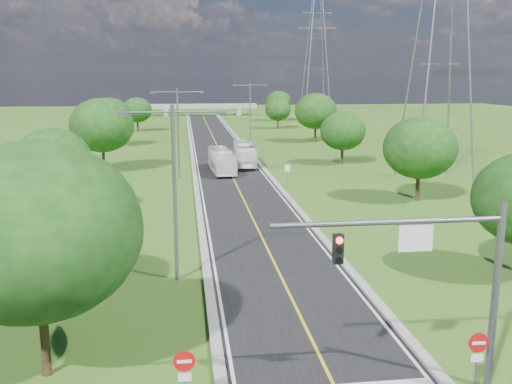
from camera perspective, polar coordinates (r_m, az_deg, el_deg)
The scene contains 27 objects.
ground at distance 80.48m, azimuth -3.34°, elevation 3.48°, with size 260.00×260.00×0.00m, color #325317.
road at distance 86.40m, azimuth -3.62°, elevation 4.07°, with size 8.00×150.00×0.06m, color black.
curb_left at distance 86.23m, azimuth -6.45°, elevation 4.06°, with size 0.50×150.00×0.22m, color gray.
curb_right at distance 86.76m, azimuth -0.81°, elevation 4.18°, with size 0.50×150.00×0.22m, color gray.
signal_mast at distance 21.66m, azimuth 18.17°, elevation -7.04°, with size 8.54×0.33×7.20m.
do_not_enter_left at distance 20.48m, azimuth -7.16°, elevation -17.23°, with size 0.76×0.11×2.50m.
do_not_enter_right at distance 22.98m, azimuth 21.29°, elevation -14.59°, with size 0.76×0.11×2.50m.
speed_limit_sign at distance 59.26m, azimuth 3.16°, elevation 2.03°, with size 0.55×0.09×2.40m.
overpass at distance 159.80m, azimuth -5.38°, elevation 8.48°, with size 30.00×3.00×3.20m.
streetlight_near_left at distance 31.96m, azimuth -8.18°, elevation 1.36°, with size 5.90×0.25×10.00m.
streetlight_mid_left at distance 64.69m, azimuth -7.81°, elevation 6.65°, with size 5.90×0.25×10.00m.
streetlight_far_right at distance 98.27m, azimuth -0.60°, elevation 8.50°, with size 5.90×0.25×10.00m.
power_tower_near at distance 65.50m, azimuth 17.98°, elevation 13.32°, with size 9.00×6.40×28.00m.
power_tower_far at distance 138.08m, azimuth 6.03°, elevation 12.76°, with size 9.00×6.40×28.00m.
tree_la at distance 29.45m, azimuth -24.01°, elevation -1.80°, with size 7.14×7.14×8.30m.
tree_lb at distance 49.11m, azimuth -19.65°, elevation 2.91°, with size 6.30×6.30×7.33m.
tree_lc at distance 70.36m, azimuth -15.17°, elevation 6.46°, with size 7.56×7.56×8.79m.
tree_ld at distance 94.39m, azimuth -14.43°, elevation 7.39°, with size 6.72×6.72×7.82m.
tree_le at distance 118.02m, azimuth -11.79°, elevation 8.04°, with size 5.88×5.88×6.84m.
tree_lf at distance 22.90m, azimuth -21.14°, elevation -3.67°, with size 7.98×7.98×9.28m.
tree_rb at distance 54.30m, azimuth 16.07°, elevation 4.26°, with size 6.72×6.72×7.82m.
tree_rc at distance 74.66m, azimuth 8.68°, elevation 6.06°, with size 5.88×5.88×6.84m.
tree_rd at distance 98.25m, azimuth 5.99°, elevation 8.04°, with size 7.14×7.14×8.30m.
tree_re at distance 121.33m, azimuth 2.21°, elevation 8.23°, with size 5.46×5.46×6.35m.
tree_rf at distance 141.57m, azimuth 2.28°, elevation 9.00°, with size 6.30×6.30×7.33m.
bus_outbound at distance 72.88m, azimuth -1.16°, elevation 3.82°, with size 2.43×10.40×2.90m, color white.
bus_inbound at distance 68.01m, azimuth -3.45°, elevation 3.16°, with size 2.31×9.88×2.75m, color white.
Camera 1 is at (-5.43, -19.44, 11.70)m, focal length 40.00 mm.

